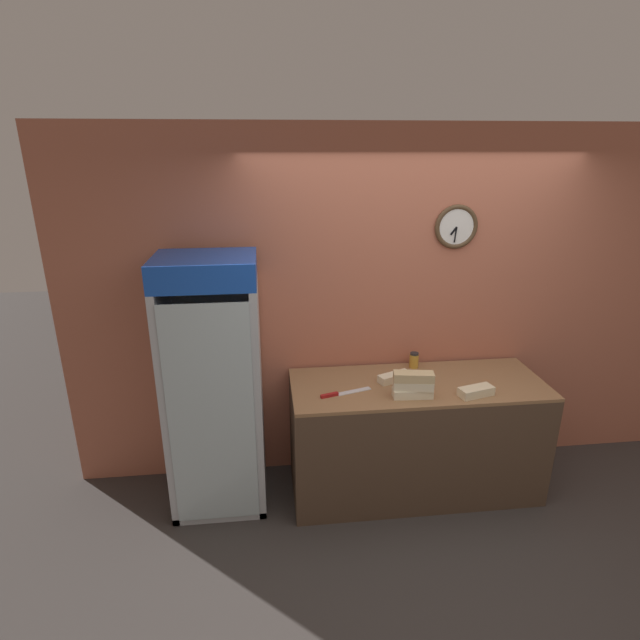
{
  "coord_description": "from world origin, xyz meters",
  "views": [
    {
      "loc": [
        -1.09,
        -2.28,
        2.55
      ],
      "look_at": [
        -0.72,
        0.9,
        1.42
      ],
      "focal_mm": 28.0,
      "sensor_mm": 36.0,
      "label": 1
    }
  ],
  "objects_px": {
    "sandwich_stack_middle": "(413,385)",
    "sandwich_flat_left": "(394,377)",
    "sandwich_stack_top": "(414,377)",
    "condiment_jar": "(414,360)",
    "beverage_cooler": "(214,374)",
    "sandwich_stack_bottom": "(413,393)",
    "chefs_knife": "(339,394)",
    "sandwich_flat_right": "(476,391)"
  },
  "relations": [
    {
      "from": "sandwich_stack_middle",
      "to": "sandwich_flat_left",
      "type": "xyz_separation_m",
      "value": [
        -0.06,
        0.26,
        -0.06
      ]
    },
    {
      "from": "sandwich_stack_top",
      "to": "condiment_jar",
      "type": "distance_m",
      "value": 0.5
    },
    {
      "from": "beverage_cooler",
      "to": "sandwich_flat_left",
      "type": "height_order",
      "value": "beverage_cooler"
    },
    {
      "from": "sandwich_stack_bottom",
      "to": "beverage_cooler",
      "type": "bearing_deg",
      "value": 167.86
    },
    {
      "from": "sandwich_stack_middle",
      "to": "sandwich_stack_top",
      "type": "height_order",
      "value": "sandwich_stack_top"
    },
    {
      "from": "chefs_knife",
      "to": "sandwich_flat_left",
      "type": "bearing_deg",
      "value": 21.06
    },
    {
      "from": "sandwich_stack_bottom",
      "to": "sandwich_stack_middle",
      "type": "xyz_separation_m",
      "value": [
        0.0,
        0.0,
        0.06
      ]
    },
    {
      "from": "beverage_cooler",
      "to": "sandwich_flat_left",
      "type": "relative_size",
      "value": 7.12
    },
    {
      "from": "beverage_cooler",
      "to": "condiment_jar",
      "type": "distance_m",
      "value": 1.52
    },
    {
      "from": "sandwich_flat_left",
      "to": "chefs_knife",
      "type": "xyz_separation_m",
      "value": [
        -0.44,
        -0.17,
        -0.02
      ]
    },
    {
      "from": "beverage_cooler",
      "to": "sandwich_stack_bottom",
      "type": "bearing_deg",
      "value": -12.14
    },
    {
      "from": "sandwich_flat_right",
      "to": "chefs_knife",
      "type": "xyz_separation_m",
      "value": [
        -0.94,
        0.12,
        -0.02
      ]
    },
    {
      "from": "sandwich_flat_right",
      "to": "sandwich_stack_top",
      "type": "bearing_deg",
      "value": 176.37
    },
    {
      "from": "sandwich_stack_middle",
      "to": "chefs_knife",
      "type": "relative_size",
      "value": 0.75
    },
    {
      "from": "beverage_cooler",
      "to": "sandwich_flat_left",
      "type": "bearing_deg",
      "value": -1.48
    },
    {
      "from": "sandwich_stack_middle",
      "to": "sandwich_flat_right",
      "type": "relative_size",
      "value": 1.08
    },
    {
      "from": "sandwich_stack_middle",
      "to": "chefs_knife",
      "type": "height_order",
      "value": "sandwich_stack_middle"
    },
    {
      "from": "sandwich_stack_bottom",
      "to": "chefs_knife",
      "type": "distance_m",
      "value": 0.51
    },
    {
      "from": "beverage_cooler",
      "to": "sandwich_stack_top",
      "type": "relative_size",
      "value": 6.6
    },
    {
      "from": "beverage_cooler",
      "to": "chefs_knife",
      "type": "relative_size",
      "value": 4.97
    },
    {
      "from": "sandwich_stack_middle",
      "to": "sandwich_flat_left",
      "type": "bearing_deg",
      "value": 103.21
    },
    {
      "from": "sandwich_stack_bottom",
      "to": "sandwich_flat_left",
      "type": "xyz_separation_m",
      "value": [
        -0.06,
        0.26,
        -0.0
      ]
    },
    {
      "from": "beverage_cooler",
      "to": "sandwich_stack_top",
      "type": "bearing_deg",
      "value": -12.14
    },
    {
      "from": "sandwich_flat_right",
      "to": "beverage_cooler",
      "type": "bearing_deg",
      "value": 169.91
    },
    {
      "from": "sandwich_stack_middle",
      "to": "sandwich_stack_bottom",
      "type": "bearing_deg",
      "value": 0.0
    },
    {
      "from": "condiment_jar",
      "to": "sandwich_flat_right",
      "type": "bearing_deg",
      "value": -59.54
    },
    {
      "from": "sandwich_stack_bottom",
      "to": "sandwich_stack_top",
      "type": "xyz_separation_m",
      "value": [
        0.0,
        0.0,
        0.12
      ]
    },
    {
      "from": "sandwich_flat_left",
      "to": "sandwich_stack_bottom",
      "type": "bearing_deg",
      "value": -76.79
    },
    {
      "from": "beverage_cooler",
      "to": "chefs_knife",
      "type": "xyz_separation_m",
      "value": [
        0.86,
        -0.2,
        -0.11
      ]
    },
    {
      "from": "sandwich_stack_bottom",
      "to": "sandwich_stack_top",
      "type": "distance_m",
      "value": 0.12
    },
    {
      "from": "chefs_knife",
      "to": "sandwich_stack_middle",
      "type": "bearing_deg",
      "value": -10.3
    },
    {
      "from": "sandwich_stack_top",
      "to": "sandwich_flat_right",
      "type": "bearing_deg",
      "value": -3.63
    },
    {
      "from": "sandwich_stack_top",
      "to": "condiment_jar",
      "type": "relative_size",
      "value": 2.34
    },
    {
      "from": "sandwich_flat_left",
      "to": "condiment_jar",
      "type": "xyz_separation_m",
      "value": [
        0.21,
        0.21,
        0.03
      ]
    },
    {
      "from": "sandwich_stack_top",
      "to": "sandwich_flat_right",
      "type": "xyz_separation_m",
      "value": [
        0.44,
        -0.03,
        -0.12
      ]
    },
    {
      "from": "sandwich_stack_top",
      "to": "sandwich_flat_left",
      "type": "height_order",
      "value": "sandwich_stack_top"
    },
    {
      "from": "sandwich_stack_bottom",
      "to": "sandwich_flat_left",
      "type": "height_order",
      "value": "sandwich_stack_bottom"
    },
    {
      "from": "sandwich_stack_middle",
      "to": "chefs_knife",
      "type": "bearing_deg",
      "value": 169.7
    },
    {
      "from": "sandwich_stack_top",
      "to": "chefs_knife",
      "type": "xyz_separation_m",
      "value": [
        -0.5,
        0.09,
        -0.15
      ]
    },
    {
      "from": "sandwich_stack_top",
      "to": "sandwich_stack_middle",
      "type": "bearing_deg",
      "value": 0.0
    },
    {
      "from": "sandwich_stack_bottom",
      "to": "sandwich_stack_middle",
      "type": "relative_size",
      "value": 0.98
    },
    {
      "from": "sandwich_stack_bottom",
      "to": "sandwich_flat_right",
      "type": "bearing_deg",
      "value": -3.63
    }
  ]
}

